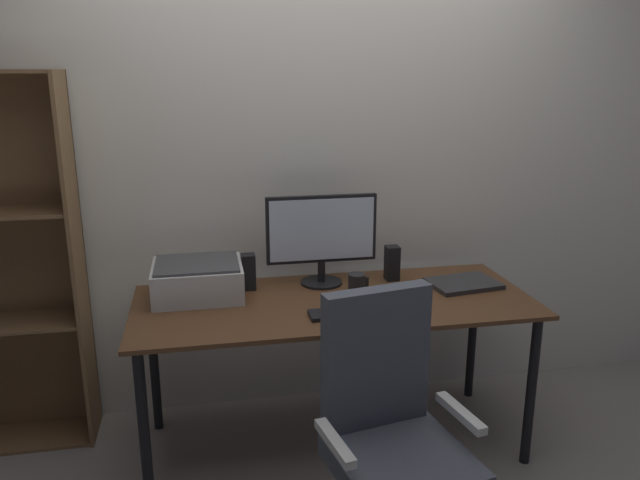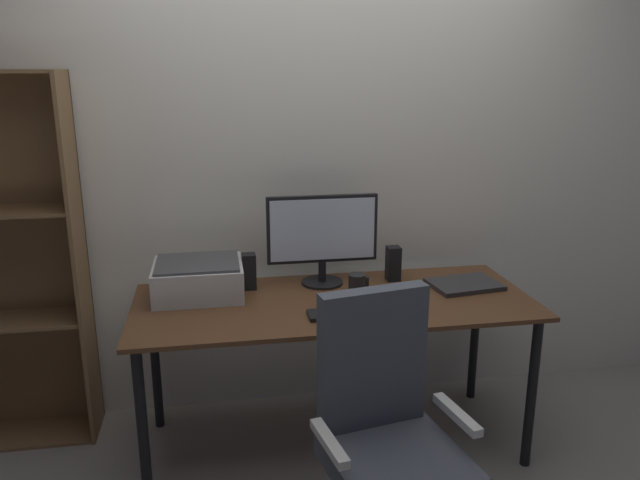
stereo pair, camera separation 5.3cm
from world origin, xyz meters
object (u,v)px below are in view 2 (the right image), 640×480
at_px(coffee_mug, 357,285).
at_px(printer, 198,279).
at_px(laptop, 464,284).
at_px(keyboard, 342,314).
at_px(monitor, 322,234).
at_px(desk, 334,315).
at_px(mouse, 393,307).
at_px(speaker_left, 249,271).
at_px(bookshelf, 0,267).
at_px(speaker_right, 393,264).
at_px(office_chair, 387,450).

relative_size(coffee_mug, printer, 0.25).
height_order(laptop, printer, printer).
bearing_deg(keyboard, monitor, 91.62).
relative_size(keyboard, printer, 0.72).
relative_size(desk, mouse, 18.61).
bearing_deg(printer, speaker_left, 12.04).
bearing_deg(bookshelf, desk, -13.83).
xyz_separation_m(speaker_left, speaker_right, (0.70, 0.00, 0.00)).
distance_m(speaker_left, bookshelf, 1.14).
xyz_separation_m(desk, printer, (-0.60, 0.17, 0.15)).
distance_m(coffee_mug, speaker_left, 0.51).
bearing_deg(laptop, mouse, -159.55).
bearing_deg(speaker_left, laptop, -8.52).
height_order(desk, bookshelf, bookshelf).
height_order(coffee_mug, speaker_left, speaker_left).
bearing_deg(bookshelf, printer, -12.65).
height_order(coffee_mug, speaker_right, speaker_right).
xyz_separation_m(speaker_right, printer, (-0.94, -0.05, -0.00)).
xyz_separation_m(office_chair, bookshelf, (-1.54, 1.11, 0.40)).
height_order(desk, printer, printer).
distance_m(mouse, office_chair, 0.68).
distance_m(desk, laptop, 0.66).
height_order(keyboard, office_chair, office_chair).
bearing_deg(office_chair, laptop, 42.45).
bearing_deg(monitor, speaker_left, -178.71).
xyz_separation_m(speaker_left, bookshelf, (-1.13, 0.15, 0.04)).
height_order(laptop, speaker_right, speaker_right).
height_order(mouse, laptop, mouse).
relative_size(laptop, bookshelf, 0.18).
relative_size(desk, printer, 4.47).
height_order(mouse, speaker_right, speaker_right).
bearing_deg(bookshelf, monitor, -5.53).
bearing_deg(desk, bookshelf, 166.17).
relative_size(desk, speaker_right, 10.51).
xyz_separation_m(coffee_mug, laptop, (0.53, 0.02, -0.04)).
bearing_deg(speaker_left, bookshelf, 172.37).
bearing_deg(speaker_left, monitor, 1.29).
height_order(monitor, speaker_left, monitor).
bearing_deg(monitor, printer, -174.35).
relative_size(speaker_left, office_chair, 0.17).
relative_size(desk, laptop, 5.58).
bearing_deg(keyboard, speaker_left, 132.06).
distance_m(desk, mouse, 0.29).
bearing_deg(laptop, monitor, 158.36).
bearing_deg(speaker_left, coffee_mug, -19.41).
xyz_separation_m(desk, bookshelf, (-1.50, 0.37, 0.20)).
xyz_separation_m(monitor, laptop, (0.66, -0.16, -0.24)).
distance_m(keyboard, printer, 0.70).
xyz_separation_m(keyboard, laptop, (0.65, 0.25, 0.00)).
bearing_deg(speaker_right, monitor, 178.71).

